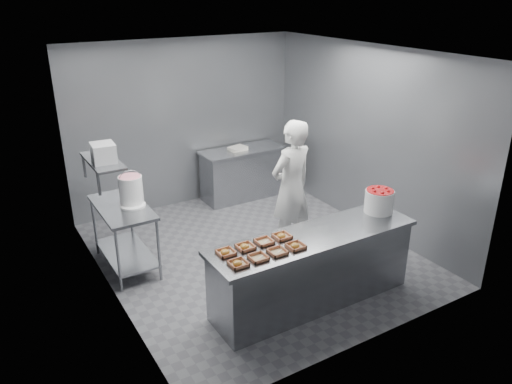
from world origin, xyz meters
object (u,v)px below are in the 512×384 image
Objects in this scene: tray_6 at (264,241)px; appliance at (103,153)px; glaze_bucket at (131,190)px; tray_3 at (296,246)px; tray_4 at (226,252)px; service_counter at (313,269)px; tray_5 at (245,247)px; tray_7 at (282,236)px; tray_2 at (277,252)px; prep_table at (124,227)px; tray_0 at (238,263)px; back_counter at (243,173)px; tray_1 at (258,258)px; strawberry_tub at (379,200)px; worker at (291,188)px.

appliance is at bearing 125.33° from tray_6.
tray_3 is at bearing -60.92° from glaze_bucket.
service_counter is at bearing -7.10° from tray_4.
tray_5 is 0.61× the size of appliance.
tray_5 is at bearing 180.00° from tray_7.
tray_4 reaches higher than tray_2.
tray_4 is (0.57, -1.82, 0.33)m from prep_table.
tray_5 and tray_7 have the same top height.
tray_3 is 0.61× the size of appliance.
tray_6 is (0.48, 0.27, -0.00)m from tray_0.
prep_table is at bearing 32.34° from appliance.
tray_1 reaches higher than back_counter.
tray_2 reaches higher than back_counter.
tray_2 is at bearing -131.39° from tray_7.
tray_1 is 1.00× the size of tray_6.
strawberry_tub is (1.08, 0.09, 0.61)m from service_counter.
appliance reaches higher than prep_table.
glaze_bucket is at bearing 116.91° from tray_6.
prep_table is at bearing 111.33° from tray_1.
worker reaches higher than prep_table.
glaze_bucket is 0.66m from appliance.
tray_0 is at bearing -120.32° from back_counter.
service_counter is at bearing -20.52° from tray_7.
tray_7 is at bearing -45.16° from appliance.
back_counter is 8.01× the size of tray_0.
glaze_bucket is (0.14, -0.02, 0.51)m from prep_table.
tray_5 is 1.73m from worker.
tray_3 is at bearing 0.00° from tray_0.
tray_0 is at bearing -78.24° from glaze_bucket.
tray_4 is 0.72m from tray_7.
tray_2 is 1.70m from strawberry_tub.
tray_4 is at bearing -180.00° from tray_6.
prep_table is at bearing 105.31° from tray_0.
tray_4 reaches higher than tray_1.
tray_0 is at bearing -90.00° from tray_4.
glaze_bucket reaches higher than tray_7.
tray_7 is 0.52× the size of strawberry_tub.
appliance reaches higher than tray_7.
tray_0 is 0.24m from tray_1.
tray_7 is at bearing -54.59° from prep_table.
back_counter is 3.22m from strawberry_tub.
tray_2 is at bearing 0.00° from tray_1.
service_counter is 1.18m from tray_0.
back_counter is at bearing 28.62° from glaze_bucket.
tray_0 is (0.57, -2.08, 0.33)m from prep_table.
tray_2 is at bearing -47.89° from tray_5.
service_counter is 8.48× the size of appliance.
tray_4 is (-0.48, 0.27, 0.00)m from tray_2.
tray_7 reaches higher than tray_6.
tray_5 is (-0.48, 0.27, 0.00)m from tray_3.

